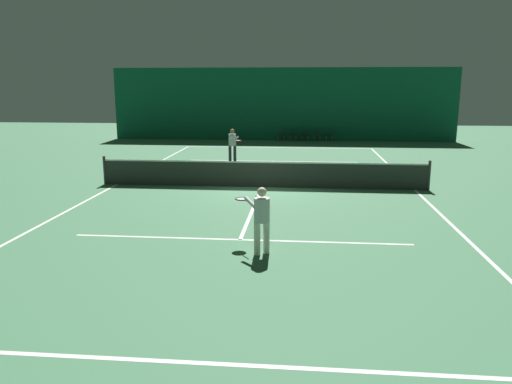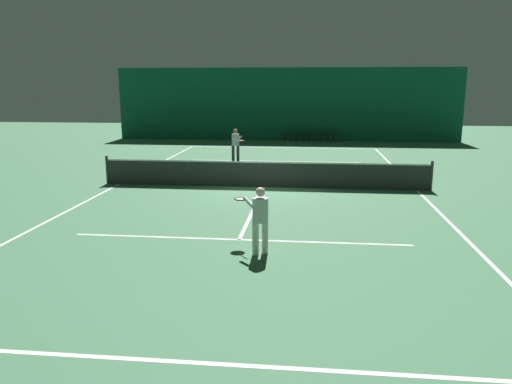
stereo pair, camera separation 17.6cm
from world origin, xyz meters
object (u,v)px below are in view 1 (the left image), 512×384
courtside_chair_1 (294,134)px  tennis_net (262,173)px  player_far (233,143)px  courtside_chair_0 (282,134)px  courtside_chair_3 (318,134)px  courtside_chair_4 (330,134)px  player_near (261,215)px  courtside_chair_2 (306,134)px

courtside_chair_1 → tennis_net: bearing=-3.3°
player_far → courtside_chair_0: 9.45m
courtside_chair_1 → courtside_chair_0: bearing=-90.0°
courtside_chair_3 → courtside_chair_4: same height
player_near → courtside_chair_4: size_ratio=1.80×
courtside_chair_0 → courtside_chair_4: same height
courtside_chair_2 → player_far: bearing=-21.5°
player_far → courtside_chair_3: bearing=130.1°
courtside_chair_0 → courtside_chair_1: same height
courtside_chair_0 → player_near: bearing=1.3°
tennis_net → courtside_chair_0: 15.44m
courtside_chair_0 → courtside_chair_4: size_ratio=1.00×
courtside_chair_2 → player_near: bearing=-2.7°
player_near → courtside_chair_4: 22.94m
tennis_net → courtside_chair_2: size_ratio=14.29×
courtside_chair_0 → courtside_chair_3: 2.38m
player_far → player_near: bearing=-13.6°
courtside_chair_2 → courtside_chair_3: (0.79, 0.00, 0.00)m
player_near → tennis_net: bearing=-29.8°
courtside_chair_4 → player_far: bearing=-29.5°
courtside_chair_1 → courtside_chair_4: 2.38m
tennis_net → player_far: 6.54m
player_near → player_far: 13.80m
player_far → courtside_chair_1: bearing=138.6°
courtside_chair_2 → courtside_chair_3: 0.79m
courtside_chair_1 → courtside_chair_3: bearing=90.0°
player_near → courtside_chair_3: 22.86m
courtside_chair_2 → courtside_chair_0: bearing=-90.0°
courtside_chair_2 → courtside_chair_4: size_ratio=1.00×
courtside_chair_2 → courtside_chair_4: (1.59, 0.00, 0.00)m
tennis_net → courtside_chair_2: (1.67, 15.44, -0.03)m
player_near → courtside_chair_2: (1.09, 22.78, -0.40)m
tennis_net → courtside_chair_3: (2.46, 15.44, -0.03)m
tennis_net → player_near: (0.58, -7.34, 0.37)m
player_near → courtside_chair_4: bearing=-41.0°
player_near → courtside_chair_3: size_ratio=1.80×
tennis_net → courtside_chair_4: size_ratio=14.29×
courtside_chair_2 → tennis_net: bearing=-6.2°
player_near → courtside_chair_0: (-0.50, 22.78, -0.40)m
player_near → courtside_chair_2: size_ratio=1.80×
player_near → courtside_chair_1: player_near is taller
courtside_chair_2 → courtside_chair_4: same height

